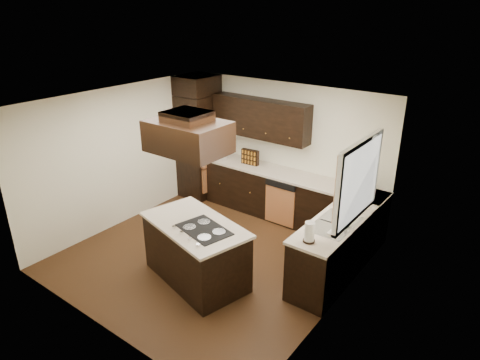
# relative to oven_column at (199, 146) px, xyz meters

# --- Properties ---
(floor) EXTENTS (4.20, 4.20, 0.02)m
(floor) POSITION_rel_oven_column_xyz_m (1.78, -1.71, -1.07)
(floor) COLOR brown
(floor) RESTS_ON ground
(ceiling) EXTENTS (4.20, 4.20, 0.02)m
(ceiling) POSITION_rel_oven_column_xyz_m (1.78, -1.71, 1.45)
(ceiling) COLOR white
(ceiling) RESTS_ON ground
(wall_back) EXTENTS (4.20, 0.02, 2.50)m
(wall_back) POSITION_rel_oven_column_xyz_m (1.78, 0.40, 0.19)
(wall_back) COLOR white
(wall_back) RESTS_ON ground
(wall_front) EXTENTS (4.20, 0.02, 2.50)m
(wall_front) POSITION_rel_oven_column_xyz_m (1.78, -3.81, 0.19)
(wall_front) COLOR white
(wall_front) RESTS_ON ground
(wall_left) EXTENTS (0.02, 4.20, 2.50)m
(wall_left) POSITION_rel_oven_column_xyz_m (-0.33, -1.71, 0.19)
(wall_left) COLOR white
(wall_left) RESTS_ON ground
(wall_right) EXTENTS (0.02, 4.20, 2.50)m
(wall_right) POSITION_rel_oven_column_xyz_m (3.88, -1.71, 0.19)
(wall_right) COLOR white
(wall_right) RESTS_ON ground
(oven_column) EXTENTS (0.65, 0.75, 2.12)m
(oven_column) POSITION_rel_oven_column_xyz_m (0.00, 0.00, 0.00)
(oven_column) COLOR black
(oven_column) RESTS_ON floor
(wall_oven_face) EXTENTS (0.05, 0.62, 0.78)m
(wall_oven_face) POSITION_rel_oven_column_xyz_m (0.35, 0.00, 0.06)
(wall_oven_face) COLOR #C27542
(wall_oven_face) RESTS_ON oven_column
(base_cabinets_back) EXTENTS (2.93, 0.60, 0.88)m
(base_cabinets_back) POSITION_rel_oven_column_xyz_m (1.81, 0.09, -0.62)
(base_cabinets_back) COLOR black
(base_cabinets_back) RESTS_ON floor
(base_cabinets_right) EXTENTS (0.60, 2.40, 0.88)m
(base_cabinets_right) POSITION_rel_oven_column_xyz_m (3.58, -0.80, -0.62)
(base_cabinets_right) COLOR black
(base_cabinets_right) RESTS_ON floor
(countertop_back) EXTENTS (2.93, 0.63, 0.04)m
(countertop_back) POSITION_rel_oven_column_xyz_m (1.81, 0.08, -0.16)
(countertop_back) COLOR beige
(countertop_back) RESTS_ON base_cabinets_back
(countertop_right) EXTENTS (0.63, 2.40, 0.04)m
(countertop_right) POSITION_rel_oven_column_xyz_m (3.56, -0.80, -0.16)
(countertop_right) COLOR beige
(countertop_right) RESTS_ON base_cabinets_right
(upper_cabinets) EXTENTS (2.00, 0.34, 0.72)m
(upper_cabinets) POSITION_rel_oven_column_xyz_m (1.34, 0.23, 0.75)
(upper_cabinets) COLOR black
(upper_cabinets) RESTS_ON wall_back
(dishwasher_front) EXTENTS (0.60, 0.05, 0.72)m
(dishwasher_front) POSITION_rel_oven_column_xyz_m (2.10, -0.20, -0.66)
(dishwasher_front) COLOR #C27542
(dishwasher_front) RESTS_ON floor
(window_frame) EXTENTS (0.06, 1.32, 1.12)m
(window_frame) POSITION_rel_oven_column_xyz_m (3.85, -1.16, 0.59)
(window_frame) COLOR white
(window_frame) RESTS_ON wall_right
(window_pane) EXTENTS (0.00, 1.20, 1.00)m
(window_pane) POSITION_rel_oven_column_xyz_m (3.87, -1.16, 0.59)
(window_pane) COLOR white
(window_pane) RESTS_ON wall_right
(curtain_left) EXTENTS (0.02, 0.34, 0.90)m
(curtain_left) POSITION_rel_oven_column_xyz_m (3.79, -1.57, 0.64)
(curtain_left) COLOR beige
(curtain_left) RESTS_ON wall_right
(curtain_right) EXTENTS (0.02, 0.34, 0.90)m
(curtain_right) POSITION_rel_oven_column_xyz_m (3.79, -0.74, 0.64)
(curtain_right) COLOR beige
(curtain_right) RESTS_ON wall_right
(sink_rim) EXTENTS (0.52, 0.84, 0.01)m
(sink_rim) POSITION_rel_oven_column_xyz_m (3.58, -1.16, -0.14)
(sink_rim) COLOR silver
(sink_rim) RESTS_ON countertop_right
(island) EXTENTS (1.72, 1.21, 0.88)m
(island) POSITION_rel_oven_column_xyz_m (1.98, -2.32, -0.62)
(island) COLOR black
(island) RESTS_ON floor
(island_top) EXTENTS (1.79, 1.28, 0.04)m
(island_top) POSITION_rel_oven_column_xyz_m (1.98, -2.32, -0.16)
(island_top) COLOR beige
(island_top) RESTS_ON island
(cooktop) EXTENTS (0.84, 0.66, 0.01)m
(cooktop) POSITION_rel_oven_column_xyz_m (2.21, -2.38, -0.13)
(cooktop) COLOR black
(cooktop) RESTS_ON island_top
(range_hood) EXTENTS (1.05, 0.72, 0.42)m
(range_hood) POSITION_rel_oven_column_xyz_m (1.88, -2.25, 1.10)
(range_hood) COLOR black
(range_hood) RESTS_ON ceiling
(hood_duct) EXTENTS (0.55, 0.50, 0.13)m
(hood_duct) POSITION_rel_oven_column_xyz_m (1.88, -2.25, 1.38)
(hood_duct) COLOR black
(hood_duct) RESTS_ON ceiling
(blender_base) EXTENTS (0.15, 0.15, 0.10)m
(blender_base) POSITION_rel_oven_column_xyz_m (0.66, -0.00, -0.09)
(blender_base) COLOR silver
(blender_base) RESTS_ON countertop_back
(blender_pitcher) EXTENTS (0.13, 0.13, 0.26)m
(blender_pitcher) POSITION_rel_oven_column_xyz_m (0.66, -0.00, 0.09)
(blender_pitcher) COLOR silver
(blender_pitcher) RESTS_ON blender_base
(spice_rack) EXTENTS (0.36, 0.12, 0.29)m
(spice_rack) POSITION_rel_oven_column_xyz_m (1.23, 0.08, 0.01)
(spice_rack) COLOR black
(spice_rack) RESTS_ON countertop_back
(mixing_bowl) EXTENTS (0.37, 0.37, 0.07)m
(mixing_bowl) POSITION_rel_oven_column_xyz_m (0.49, 0.09, -0.11)
(mixing_bowl) COLOR white
(mixing_bowl) RESTS_ON countertop_back
(soap_bottle) EXTENTS (0.09, 0.09, 0.17)m
(soap_bottle) POSITION_rel_oven_column_xyz_m (3.56, -0.73, -0.06)
(soap_bottle) COLOR white
(soap_bottle) RESTS_ON countertop_right
(paper_towel) EXTENTS (0.17, 0.17, 0.28)m
(paper_towel) POSITION_rel_oven_column_xyz_m (3.51, -1.80, 0.00)
(paper_towel) COLOR white
(paper_towel) RESTS_ON countertop_right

